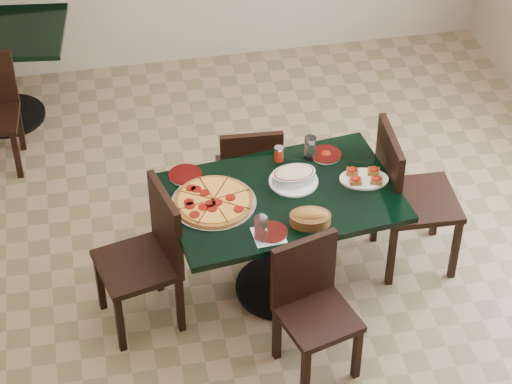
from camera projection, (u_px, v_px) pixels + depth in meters
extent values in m
plane|color=#886D4E|center=(239.00, 298.00, 6.06)|extent=(5.50, 5.50, 0.00)
cube|color=black|center=(283.00, 198.00, 5.66)|extent=(1.39, 0.99, 0.04)
cylinder|color=black|center=(282.00, 246.00, 5.90)|extent=(0.11, 0.11, 0.71)
cylinder|color=black|center=(281.00, 287.00, 6.12)|extent=(0.56, 0.56, 0.03)
cylinder|color=black|center=(1.00, 78.00, 7.29)|extent=(0.11, 0.11, 0.71)
cylinder|color=black|center=(9.00, 116.00, 7.51)|extent=(0.55, 0.55, 0.03)
cube|color=black|center=(248.00, 173.00, 6.37)|extent=(0.41, 0.41, 0.04)
cube|color=black|center=(252.00, 162.00, 6.09)|extent=(0.39, 0.06, 0.41)
cube|color=black|center=(269.00, 180.00, 6.64)|extent=(0.04, 0.04, 0.37)
cube|color=black|center=(277.00, 212.00, 6.39)|extent=(0.04, 0.04, 0.37)
cube|color=black|center=(221.00, 185.00, 6.61)|extent=(0.04, 0.04, 0.37)
cube|color=black|center=(226.00, 216.00, 6.36)|extent=(0.04, 0.04, 0.37)
cube|color=black|center=(318.00, 318.00, 5.40)|extent=(0.48, 0.48, 0.04)
cube|color=black|center=(304.00, 268.00, 5.37)|extent=(0.38, 0.15, 0.41)
cube|color=black|center=(305.00, 375.00, 5.36)|extent=(0.05, 0.05, 0.37)
cube|color=black|center=(277.00, 334.00, 5.59)|extent=(0.05, 0.05, 0.37)
cube|color=black|center=(357.00, 353.00, 5.48)|extent=(0.05, 0.05, 0.37)
cube|color=black|center=(327.00, 315.00, 5.70)|extent=(0.05, 0.05, 0.37)
cube|color=black|center=(419.00, 201.00, 6.04)|extent=(0.48, 0.48, 0.04)
cube|color=black|center=(389.00, 170.00, 5.84)|extent=(0.06, 0.46, 0.49)
cube|color=black|center=(455.00, 249.00, 6.06)|extent=(0.04, 0.04, 0.45)
cube|color=black|center=(391.00, 256.00, 6.02)|extent=(0.04, 0.04, 0.45)
cube|color=black|center=(436.00, 207.00, 6.37)|extent=(0.04, 0.04, 0.45)
cube|color=black|center=(375.00, 213.00, 6.32)|extent=(0.04, 0.04, 0.45)
cube|color=black|center=(137.00, 265.00, 5.66)|extent=(0.51, 0.51, 0.04)
cube|color=black|center=(166.00, 223.00, 5.56)|extent=(0.14, 0.42, 0.45)
cube|color=black|center=(100.00, 283.00, 5.87)|extent=(0.05, 0.05, 0.41)
cube|color=black|center=(158.00, 265.00, 5.99)|extent=(0.05, 0.05, 0.41)
cube|color=black|center=(120.00, 324.00, 5.62)|extent=(0.05, 0.05, 0.41)
cube|color=black|center=(180.00, 304.00, 5.74)|extent=(0.05, 0.05, 0.41)
cube|color=black|center=(17.00, 155.00, 6.85)|extent=(0.04, 0.04, 0.37)
cube|color=black|center=(20.00, 128.00, 7.10)|extent=(0.04, 0.04, 0.37)
cylinder|color=silver|center=(214.00, 203.00, 5.58)|extent=(0.48, 0.48, 0.01)
cylinder|color=brown|center=(214.00, 201.00, 5.57)|extent=(0.45, 0.45, 0.02)
cylinder|color=gold|center=(213.00, 200.00, 5.57)|extent=(0.40, 0.40, 0.01)
cylinder|color=silver|center=(294.00, 181.00, 5.73)|extent=(0.28, 0.28, 0.01)
ellipsoid|color=beige|center=(294.00, 173.00, 5.69)|extent=(0.24, 0.17, 0.04)
ellipsoid|color=#98632A|center=(310.00, 216.00, 5.42)|extent=(0.21, 0.12, 0.08)
cylinder|color=silver|center=(271.00, 233.00, 5.39)|extent=(0.18, 0.18, 0.01)
cylinder|color=#330403|center=(271.00, 232.00, 5.39)|extent=(0.18, 0.18, 0.00)
cylinder|color=silver|center=(326.00, 155.00, 5.92)|extent=(0.18, 0.18, 0.01)
cylinder|color=#330403|center=(326.00, 154.00, 5.92)|extent=(0.18, 0.18, 0.00)
ellipsoid|color=#A81908|center=(326.00, 154.00, 5.91)|extent=(0.06, 0.06, 0.03)
cylinder|color=silver|center=(185.00, 175.00, 5.77)|extent=(0.19, 0.19, 0.01)
cylinder|color=#330403|center=(185.00, 174.00, 5.77)|extent=(0.20, 0.20, 0.00)
cube|color=silver|center=(269.00, 235.00, 5.38)|extent=(0.18, 0.18, 0.00)
cube|color=silver|center=(272.00, 234.00, 5.38)|extent=(0.03, 0.16, 0.00)
cylinder|color=silver|center=(310.00, 148.00, 5.86)|extent=(0.07, 0.07, 0.15)
cylinder|color=silver|center=(261.00, 229.00, 5.30)|extent=(0.07, 0.07, 0.16)
cylinder|color=#AD2712|center=(279.00, 155.00, 5.86)|extent=(0.05, 0.05, 0.09)
cylinder|color=silver|center=(279.00, 148.00, 5.83)|extent=(0.06, 0.06, 0.01)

